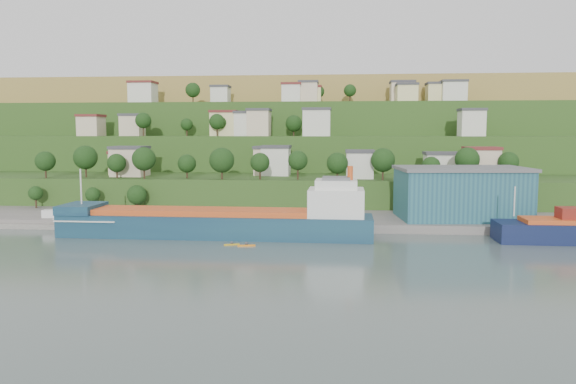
# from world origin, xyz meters

# --- Properties ---
(ground) EXTENTS (500.00, 500.00, 0.00)m
(ground) POSITION_xyz_m (0.00, 0.00, 0.00)
(ground) COLOR #455451
(ground) RESTS_ON ground
(quay) EXTENTS (220.00, 26.00, 4.00)m
(quay) POSITION_xyz_m (20.00, 28.00, 0.00)
(quay) COLOR slate
(quay) RESTS_ON ground
(pebble_beach) EXTENTS (40.00, 18.00, 2.40)m
(pebble_beach) POSITION_xyz_m (-55.00, 22.00, 0.00)
(pebble_beach) COLOR slate
(pebble_beach) RESTS_ON ground
(hillside) EXTENTS (360.00, 211.22, 96.00)m
(hillside) POSITION_xyz_m (0.02, 168.69, 0.09)
(hillside) COLOR #284719
(hillside) RESTS_ON ground
(cargo_ship_near) EXTENTS (70.11, 11.91, 17.99)m
(cargo_ship_near) POSITION_xyz_m (-3.35, 8.26, 2.87)
(cargo_ship_near) COLOR #122B45
(cargo_ship_near) RESTS_ON ground
(warehouse) EXTENTS (32.63, 21.80, 12.80)m
(warehouse) POSITION_xyz_m (51.98, 27.00, 8.43)
(warehouse) COLOR #1F4C5F
(warehouse) RESTS_ON quay
(caravan) EXTENTS (6.15, 3.25, 2.73)m
(caravan) POSITION_xyz_m (-49.11, 19.60, 2.57)
(caravan) COLOR white
(caravan) RESTS_ON pebble_beach
(dinghy) EXTENTS (4.74, 2.55, 0.90)m
(dinghy) POSITION_xyz_m (-45.89, 16.63, 1.65)
(dinghy) COLOR silver
(dinghy) RESTS_ON pebble_beach
(kayak_orange) EXTENTS (3.72, 1.31, 0.92)m
(kayak_orange) POSITION_xyz_m (3.09, -1.95, 0.27)
(kayak_orange) COLOR orange
(kayak_orange) RESTS_ON ground
(kayak_yellow) EXTENTS (3.21, 1.56, 0.80)m
(kayak_yellow) POSITION_xyz_m (-0.12, -1.12, 0.24)
(kayak_yellow) COLOR gold
(kayak_yellow) RESTS_ON ground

